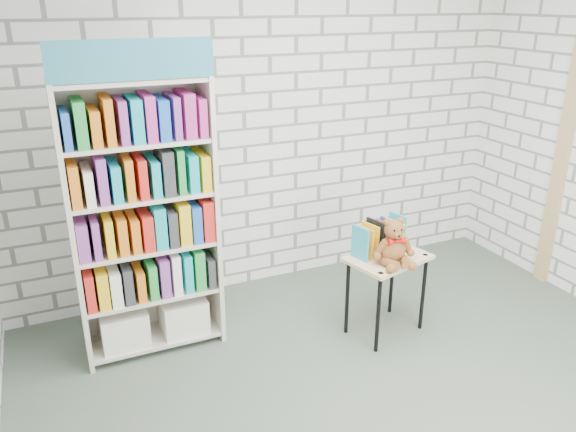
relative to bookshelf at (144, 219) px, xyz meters
name	(u,v)px	position (x,y,z in m)	size (l,w,h in m)	color
ground	(395,412)	(1.21, -1.36, -1.00)	(4.50, 4.50, 0.00)	#475447
room_shell	(419,129)	(1.21, -1.36, 0.79)	(4.52, 4.02, 2.81)	silver
bookshelf	(144,219)	(0.00, 0.00, 0.00)	(0.98, 0.38, 2.19)	beige
display_table	(387,267)	(1.65, -0.54, -0.46)	(0.67, 0.54, 0.63)	tan
table_books	(380,237)	(1.62, -0.45, -0.25)	(0.44, 0.28, 0.24)	teal
teddy_bear	(394,246)	(1.62, -0.64, -0.23)	(0.31, 0.30, 0.34)	brown
door_trim	(560,169)	(3.43, -0.41, 0.05)	(0.05, 0.12, 2.10)	tan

